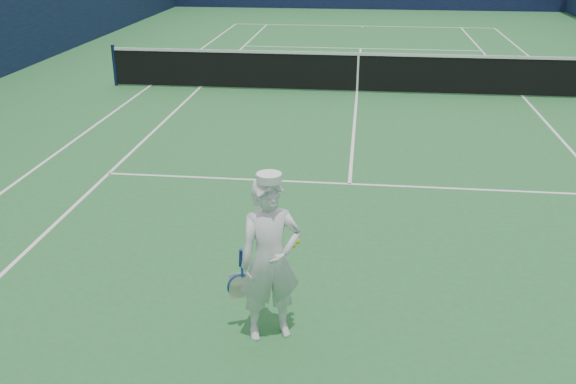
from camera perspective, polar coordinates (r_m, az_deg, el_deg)
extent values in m
plane|color=#276832|center=(16.70, 6.15, 8.82)|extent=(80.00, 80.00, 0.00)
cube|color=white|center=(28.39, 6.63, 14.45)|extent=(11.03, 0.06, 0.01)
cube|color=white|center=(17.62, -12.21, 9.18)|extent=(0.06, 23.83, 0.01)
cube|color=white|center=(17.23, -7.83, 9.18)|extent=(0.06, 23.77, 0.01)
cube|color=white|center=(17.16, 20.15, 7.97)|extent=(0.06, 23.77, 0.01)
cube|color=white|center=(22.97, 6.47, 12.57)|extent=(8.23, 0.06, 0.01)
cube|color=white|center=(10.58, 5.49, 0.71)|extent=(8.23, 0.06, 0.01)
cube|color=white|center=(16.70, 6.15, 8.83)|extent=(0.06, 12.80, 0.01)
cube|color=white|center=(28.24, 6.63, 14.40)|extent=(0.06, 0.30, 0.01)
cylinder|color=#141E4C|center=(17.82, -15.17, 10.81)|extent=(0.09, 0.09, 1.07)
cube|color=black|center=(16.59, 6.23, 10.50)|extent=(12.79, 0.02, 0.92)
cube|color=white|center=(16.50, 6.30, 12.10)|extent=(12.79, 0.04, 0.07)
cube|color=white|center=(16.59, 6.22, 10.40)|extent=(0.05, 0.03, 0.94)
imported|color=white|center=(6.38, -1.60, -6.10)|extent=(0.74, 0.62, 1.72)
cylinder|color=white|center=(6.01, -1.69, 1.29)|extent=(0.24, 0.24, 0.08)
cube|color=white|center=(6.14, -1.97, 1.45)|extent=(0.20, 0.16, 0.02)
cylinder|color=navy|center=(6.39, -4.23, -5.86)|extent=(0.07, 0.10, 0.22)
cube|color=#1B3E95|center=(6.52, -4.09, -7.03)|extent=(0.03, 0.03, 0.14)
torus|color=#1B3E95|center=(6.68, -4.34, -8.30)|extent=(0.31, 0.20, 0.29)
cube|color=beige|center=(6.68, -4.34, -8.30)|extent=(0.21, 0.09, 0.30)
sphere|color=#C7DC19|center=(6.48, 0.42, -4.74)|extent=(0.07, 0.07, 0.07)
sphere|color=#C7DC19|center=(6.50, 0.76, -4.38)|extent=(0.07, 0.07, 0.07)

